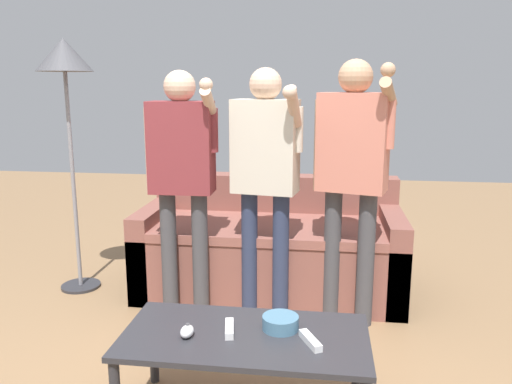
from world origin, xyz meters
The scene contains 10 objects.
couch centered at (0.14, 1.44, 0.30)m, with size 1.83×0.86×0.79m.
coffee_table centered at (0.19, -0.07, 0.36)m, with size 1.06×0.54×0.41m.
snack_bowl centered at (0.33, 0.00, 0.44)m, with size 0.16×0.16×0.06m, color teal.
game_remote_nunchuk centered at (-0.05, -0.12, 0.43)m, with size 0.06×0.09×0.05m.
floor_lamp centered at (-1.25, 1.27, 1.56)m, with size 0.38×0.38×1.77m.
player_left centered at (-0.36, 0.94, 0.98)m, with size 0.46×0.30×1.55m.
player_center centered at (0.15, 0.98, 0.98)m, with size 0.45×0.41×1.56m.
player_right centered at (0.67, 0.98, 1.01)m, with size 0.47×0.41×1.61m.
game_remote_wand_near centered at (0.12, -0.06, 0.43)m, with size 0.06×0.16×0.03m.
game_remote_wand_far centered at (0.47, -0.12, 0.43)m, with size 0.10×0.16×0.03m.
Camera 1 is at (0.51, -2.08, 1.47)m, focal length 35.97 mm.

